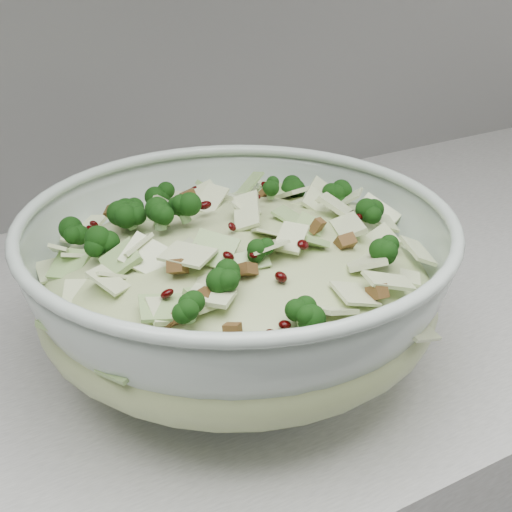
# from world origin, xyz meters

# --- Properties ---
(mixing_bowl) EXTENTS (0.43, 0.43, 0.14)m
(mixing_bowl) POSITION_xyz_m (0.59, 1.60, 0.97)
(mixing_bowl) COLOR #B6C8BB
(mixing_bowl) RESTS_ON counter
(salad) EXTENTS (0.41, 0.41, 0.14)m
(salad) POSITION_xyz_m (0.59, 1.60, 1.00)
(salad) COLOR beige
(salad) RESTS_ON mixing_bowl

